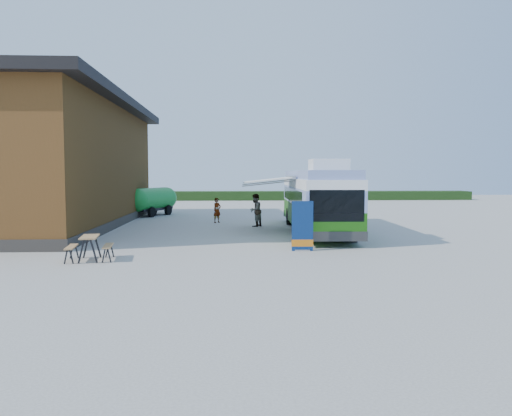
{
  "coord_description": "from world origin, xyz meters",
  "views": [
    {
      "loc": [
        -0.0,
        -19.92,
        3.11
      ],
      "look_at": [
        1.24,
        4.48,
        1.4
      ],
      "focal_mm": 35.0,
      "sensor_mm": 36.0,
      "label": 1
    }
  ],
  "objects": [
    {
      "name": "barn",
      "position": [
        -10.5,
        10.0,
        3.59
      ],
      "size": [
        9.6,
        21.2,
        7.5
      ],
      "color": "brown",
      "rests_on": "ground"
    },
    {
      "name": "slurry_tanker",
      "position": [
        -5.7,
        16.72,
        1.18
      ],
      "size": [
        3.15,
        5.13,
        2.04
      ],
      "rotation": [
        0.0,
        0.0,
        -0.43
      ],
      "color": "#198B2F",
      "rests_on": "ground"
    },
    {
      "name": "person_a",
      "position": [
        -0.86,
        11.37,
        0.78
      ],
      "size": [
        0.68,
        0.66,
        1.57
      ],
      "primitive_type": "imported",
      "rotation": [
        0.0,
        0.0,
        0.73
      ],
      "color": "#999999",
      "rests_on": "ground"
    },
    {
      "name": "ground",
      "position": [
        0.0,
        0.0,
        0.0
      ],
      "size": [
        100.0,
        100.0,
        0.0
      ],
      "primitive_type": "plane",
      "color": "#BCB7AD",
      "rests_on": "ground"
    },
    {
      "name": "bus",
      "position": [
        4.55,
        6.25,
        1.79
      ],
      "size": [
        2.98,
        12.26,
        3.74
      ],
      "rotation": [
        0.0,
        0.0,
        -0.03
      ],
      "color": "#207112",
      "rests_on": "ground"
    },
    {
      "name": "awning",
      "position": [
        2.12,
        6.63,
        2.73
      ],
      "size": [
        2.79,
        4.37,
        0.52
      ],
      "rotation": [
        0.0,
        0.0,
        -0.03
      ],
      "color": "white",
      "rests_on": "ground"
    },
    {
      "name": "banner",
      "position": [
        2.86,
        -0.26,
        0.82
      ],
      "size": [
        0.87,
        0.2,
        2.0
      ],
      "rotation": [
        0.0,
        0.0,
        -0.03
      ],
      "color": "navy",
      "rests_on": "ground"
    },
    {
      "name": "hedge",
      "position": [
        8.0,
        38.0,
        0.5
      ],
      "size": [
        40.0,
        3.0,
        1.0
      ],
      "primitive_type": "cube",
      "color": "#264419",
      "rests_on": "ground"
    },
    {
      "name": "person_b",
      "position": [
        1.42,
        8.95,
        0.95
      ],
      "size": [
        1.11,
        1.17,
        1.91
      ],
      "primitive_type": "imported",
      "rotation": [
        0.0,
        0.0,
        -2.16
      ],
      "color": "#999999",
      "rests_on": "ground"
    },
    {
      "name": "picnic_table",
      "position": [
        -5.02,
        -2.05,
        0.65
      ],
      "size": [
        1.71,
        1.56,
        0.88
      ],
      "rotation": [
        0.0,
        0.0,
        0.14
      ],
      "color": "tan",
      "rests_on": "ground"
    }
  ]
}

